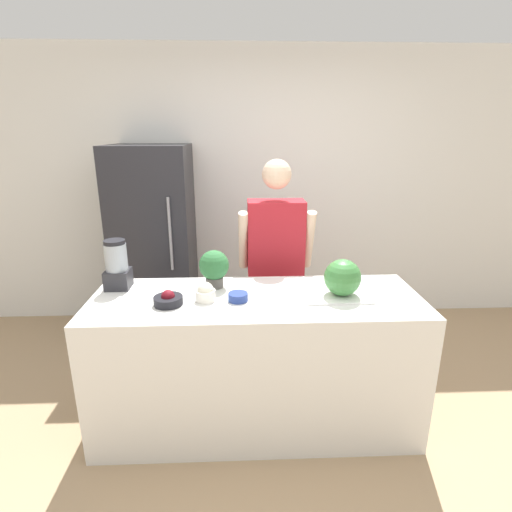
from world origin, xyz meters
TOP-DOWN VIEW (x-y plane):
  - ground_plane at (0.00, 0.00)m, footprint 14.00×14.00m
  - wall_back at (0.00, 2.03)m, footprint 8.00×0.06m
  - counter_island at (0.00, 0.35)m, footprint 2.00×0.70m
  - refrigerator at (-0.87, 1.65)m, footprint 0.68×0.69m
  - person at (0.18, 1.04)m, footprint 0.56×0.26m
  - cutting_board at (0.49, 0.33)m, footprint 0.40×0.23m
  - watermelon at (0.52, 0.34)m, footprint 0.22×0.22m
  - bowl_cherries at (-0.51, 0.27)m, footprint 0.17×0.17m
  - bowl_cream at (-0.30, 0.31)m, footprint 0.12×0.12m
  - bowl_small_blue at (-0.11, 0.30)m, footprint 0.12×0.12m
  - blender at (-0.87, 0.54)m, footprint 0.15×0.15m
  - potted_plant at (-0.26, 0.53)m, footprint 0.19×0.19m

SIDE VIEW (x-z plane):
  - ground_plane at x=0.00m, z-range 0.00..0.00m
  - counter_island at x=0.00m, z-range 0.00..0.89m
  - person at x=0.18m, z-range 0.02..1.68m
  - refrigerator at x=-0.87m, z-range 0.00..1.74m
  - cutting_board at x=0.49m, z-range 0.89..0.90m
  - bowl_small_blue at x=-0.11m, z-range 0.89..0.94m
  - bowl_cherries at x=-0.51m, z-range 0.88..0.97m
  - bowl_cream at x=-0.30m, z-range 0.88..1.00m
  - watermelon at x=0.52m, z-range 0.90..1.13m
  - potted_plant at x=-0.26m, z-range 0.90..1.15m
  - blender at x=-0.87m, z-range 0.88..1.20m
  - wall_back at x=0.00m, z-range 0.00..2.60m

